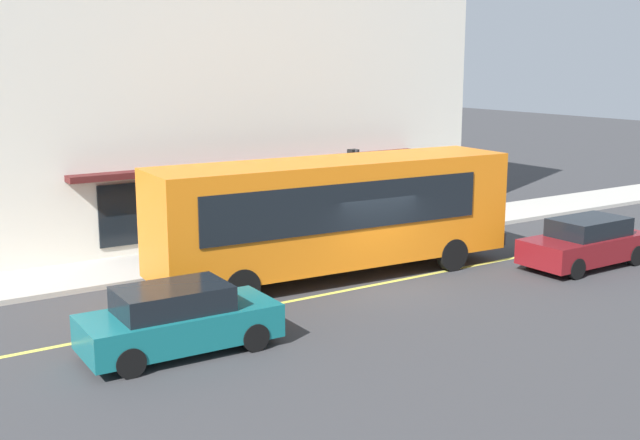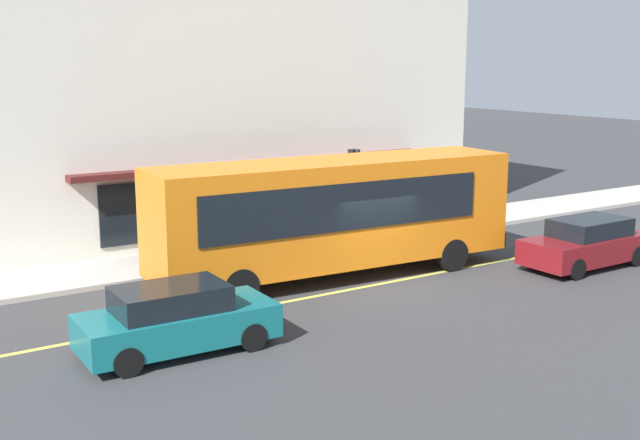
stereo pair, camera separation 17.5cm
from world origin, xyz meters
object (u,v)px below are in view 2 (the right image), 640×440
traffic_light (354,173)px  car_maroon (586,243)px  pedestrian_by_curb (366,206)px  car_teal (176,319)px  bus (335,211)px

traffic_light → car_maroon: bearing=-54.5°
pedestrian_by_curb → car_teal: bearing=-145.3°
bus → traffic_light: bus is taller
car_teal → car_maroon: 13.56m
car_teal → pedestrian_by_curb: pedestrian_by_curb is taller
bus → car_maroon: (7.21, -3.25, -1.24)m
bus → pedestrian_by_curb: bearing=45.0°
traffic_light → car_teal: bearing=-146.2°
bus → traffic_light: bearing=46.8°
car_teal → pedestrian_by_curb: size_ratio=2.78×
car_maroon → bus: bearing=155.7°
traffic_light → pedestrian_by_curb: traffic_light is taller
traffic_light → pedestrian_by_curb: size_ratio=2.05×
bus → car_teal: 7.20m
car_teal → car_maroon: (13.56, -0.11, 0.00)m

